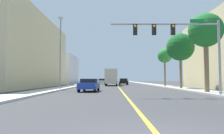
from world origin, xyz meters
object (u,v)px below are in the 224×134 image
object	(u,v)px
traffic_signal_mast	(183,38)
car_silver	(102,81)
palm_mid	(181,47)
car_blue	(90,85)
palm_far	(165,56)
car_gray	(87,83)
delivery_truck	(112,77)
street_lamp	(61,49)
palm_near	(206,31)
car_black	(124,82)

from	to	relation	value
traffic_signal_mast	car_silver	world-z (taller)	traffic_signal_mast
palm_mid	car_blue	distance (m)	13.63
palm_far	car_gray	size ratio (longest dim) A/B	1.57
car_silver	delivery_truck	xyz separation A→B (m)	(2.57, -13.54, 0.98)
palm_far	car_silver	size ratio (longest dim) A/B	1.63
street_lamp	delivery_truck	size ratio (longest dim) A/B	1.14
street_lamp	palm_mid	world-z (taller)	street_lamp
palm_far	car_silver	world-z (taller)	palm_far
delivery_truck	car_blue	bearing A→B (deg)	-95.67
traffic_signal_mast	car_silver	xyz separation A→B (m)	(-8.19, 39.99, -3.80)
delivery_truck	car_silver	bearing A→B (deg)	101.59
palm_near	car_blue	xyz separation A→B (m)	(-11.29, 2.93, -5.14)
palm_near	street_lamp	bearing A→B (deg)	158.54
car_gray	delivery_truck	size ratio (longest dim) A/B	0.53
palm_far	car_blue	bearing A→B (deg)	-130.34
palm_mid	delivery_truck	xyz separation A→B (m)	(-9.27, 14.87, -3.83)
palm_far	car_black	size ratio (longest dim) A/B	1.57
car_black	palm_near	bearing A→B (deg)	-78.46
car_black	street_lamp	bearing A→B (deg)	-111.89
traffic_signal_mast	car_gray	xyz separation A→B (m)	(-9.87, 19.35, -3.84)
palm_near	palm_mid	xyz separation A→B (m)	(0.28, 8.27, -0.29)
street_lamp	palm_far	world-z (taller)	street_lamp
car_gray	car_black	xyz separation A→B (m)	(7.01, 12.90, 0.03)
car_blue	car_silver	bearing A→B (deg)	93.19
palm_near	palm_far	size ratio (longest dim) A/B	1.15
car_gray	car_silver	world-z (taller)	car_silver
car_silver	palm_far	bearing A→B (deg)	-58.42
palm_far	delivery_truck	distance (m)	11.90
palm_near	palm_far	bearing A→B (deg)	89.10
palm_mid	car_silver	xyz separation A→B (m)	(-11.84, 28.41, -4.81)
palm_mid	car_black	distance (m)	22.20
palm_far	car_gray	xyz separation A→B (m)	(-13.49, -0.49, -4.54)
street_lamp	car_gray	xyz separation A→B (m)	(1.95, 10.07, -4.28)
palm_near	delivery_truck	xyz separation A→B (m)	(-8.98, 23.14, -4.12)
car_gray	car_black	size ratio (longest dim) A/B	1.00
car_gray	car_silver	bearing A→B (deg)	-95.15
car_blue	car_silver	distance (m)	33.75
car_black	car_silver	size ratio (longest dim) A/B	1.04
car_blue	delivery_truck	world-z (taller)	delivery_truck
palm_far	car_silver	xyz separation A→B (m)	(-11.81, 20.15, -4.51)
traffic_signal_mast	palm_mid	distance (m)	12.18
palm_near	car_blue	size ratio (longest dim) A/B	1.75
car_gray	car_blue	xyz separation A→B (m)	(1.94, -13.11, -0.01)
palm_mid	car_silver	world-z (taller)	palm_mid
car_black	delivery_truck	distance (m)	6.50
palm_near	palm_far	distance (m)	16.54
street_lamp	car_blue	distance (m)	6.54
palm_mid	car_black	xyz separation A→B (m)	(-6.51, 20.68, -4.81)
palm_mid	car_blue	bearing A→B (deg)	-155.25
traffic_signal_mast	palm_mid	bearing A→B (deg)	72.53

